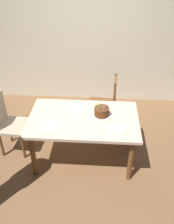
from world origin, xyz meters
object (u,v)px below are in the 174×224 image
object	(u,v)px
birthday_cake	(102,112)
chair_upholstered	(7,121)
plate_far_side	(79,109)
plate_near_guest	(117,128)
plate_near_celebrant	(50,126)
dining_table	(83,123)
chair_spindle_back	(104,105)

from	to	relation	value
birthday_cake	chair_upholstered	world-z (taller)	chair_upholstered
chair_upholstered	plate_far_side	bearing A→B (deg)	4.78
plate_near_guest	chair_upholstered	world-z (taller)	chair_upholstered
plate_near_guest	plate_far_side	bearing A→B (deg)	141.34
plate_near_celebrant	chair_upholstered	bearing A→B (deg)	155.47
dining_table	plate_near_guest	distance (m)	0.51
dining_table	plate_far_side	bearing A→B (deg)	109.66
birthday_cake	plate_near_guest	world-z (taller)	birthday_cake
birthday_cake	plate_far_side	world-z (taller)	birthday_cake
dining_table	chair_upholstered	size ratio (longest dim) A/B	1.58
plate_near_guest	chair_spindle_back	distance (m)	1.05
plate_near_guest	chair_spindle_back	world-z (taller)	chair_spindle_back
plate_far_side	chair_spindle_back	distance (m)	0.73
dining_table	birthday_cake	size ratio (longest dim) A/B	5.37
chair_upholstered	chair_spindle_back	bearing A→B (deg)	25.05
chair_spindle_back	dining_table	bearing A→B (deg)	-109.62
chair_upholstered	plate_near_guest	bearing A→B (deg)	-11.78
birthday_cake	plate_far_side	distance (m)	0.36
chair_spindle_back	plate_near_guest	bearing A→B (deg)	-80.26
plate_near_celebrant	chair_spindle_back	distance (m)	1.25
plate_near_celebrant	dining_table	bearing A→B (deg)	26.98
plate_near_celebrant	plate_near_guest	distance (m)	0.86
plate_far_side	plate_near_guest	distance (m)	0.67
birthday_cake	plate_near_guest	size ratio (longest dim) A/B	1.27
chair_upholstered	dining_table	bearing A→B (deg)	-6.08
birthday_cake	chair_upholstered	distance (m)	1.41
plate_far_side	chair_spindle_back	world-z (taller)	chair_spindle_back
birthday_cake	plate_near_celebrant	size ratio (longest dim) A/B	1.27
plate_near_celebrant	plate_far_side	size ratio (longest dim) A/B	1.00
chair_spindle_back	plate_far_side	bearing A→B (deg)	-121.71
dining_table	plate_near_guest	world-z (taller)	plate_near_guest
dining_table	plate_near_guest	xyz separation A→B (m)	(0.45, -0.21, 0.10)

